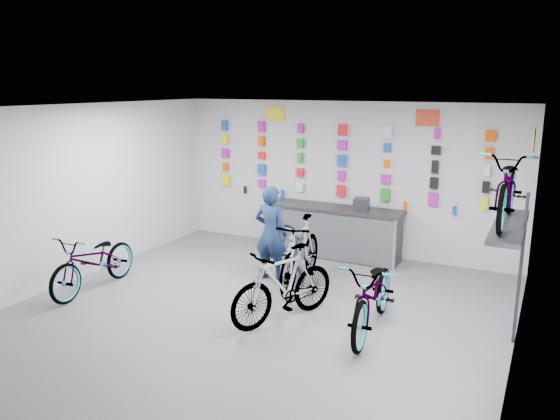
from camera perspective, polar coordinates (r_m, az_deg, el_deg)
The scene contains 20 objects.
floor at distance 7.89m, azimuth -4.19°, elevation -11.87°, with size 8.00×8.00×0.00m, color #504F54.
ceiling at distance 7.16m, azimuth -4.59°, elevation 10.46°, with size 8.00×8.00×0.00m, color white.
wall_back at distance 10.93m, azimuth 6.56°, elevation 3.37°, with size 7.00×7.00×0.00m, color silver.
wall_left at distance 9.64m, azimuth -22.49°, elevation 1.16°, with size 8.00×8.00×0.00m, color silver.
wall_right at distance 6.38m, azimuth 23.74°, elevation -4.66°, with size 8.00×8.00×0.00m, color silver.
counter at distance 10.72m, azimuth 5.56°, elevation -2.34°, with size 2.70×0.66×1.00m.
merch_wall at distance 10.83m, azimuth 6.29°, elevation 4.79°, with size 5.57×0.08×1.56m.
wall_bracket at distance 7.55m, azimuth 23.00°, elevation -2.23°, with size 0.39×1.90×2.00m.
sign_left at distance 11.38m, azimuth -0.52°, elevation 10.02°, with size 0.42×0.02×0.30m, color yellow.
sign_right at distance 10.33m, azimuth 15.15°, elevation 9.27°, with size 0.42×0.02×0.30m, color red.
sign_side at distance 7.34m, azimuth 25.01°, elevation 6.62°, with size 0.02×0.40×0.30m, color yellow.
bike_left at distance 9.43m, azimuth -18.84°, elevation -5.08°, with size 0.66×1.89×0.99m, color gray.
bike_center at distance 7.80m, azimuth 0.36°, elevation -7.78°, with size 0.51×1.82×1.09m, color gray.
bike_right at distance 7.59m, azimuth 9.78°, elevation -8.71°, with size 0.70×2.02×1.06m, color gray.
bike_service at distance 9.09m, azimuth 2.14°, elevation -4.49°, with size 0.55×1.94×1.17m, color gray.
bike_wall at distance 7.43m, azimuth 22.80°, elevation 2.22°, with size 0.63×1.80×0.95m, color gray.
clerk at distance 9.34m, azimuth -0.95°, elevation -2.43°, with size 0.60×0.40×1.65m, color #152749.
customer at distance 8.89m, azimuth 1.89°, elevation -5.41°, with size 0.49×0.38×1.01m, color #4D596C.
spare_wheel at distance 10.78m, azimuth 0.57°, elevation -3.19°, with size 0.67×0.37×0.63m.
register at distance 10.40m, azimuth 8.49°, elevation 0.63°, with size 0.28×0.30×0.22m, color black.
Camera 1 is at (3.73, -6.11, 3.31)m, focal length 35.00 mm.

